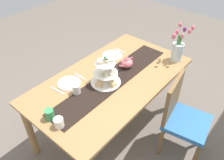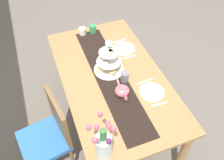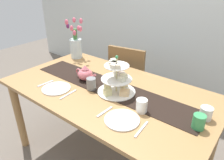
{
  "view_description": "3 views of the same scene",
  "coord_description": "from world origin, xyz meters",
  "px_view_note": "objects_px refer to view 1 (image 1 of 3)",
  "views": [
    {
      "loc": [
        1.39,
        1.19,
        2.22
      ],
      "look_at": [
        0.08,
        0.07,
        0.83
      ],
      "focal_mm": 36.83,
      "sensor_mm": 36.0,
      "label": 1
    },
    {
      "loc": [
        -1.52,
        0.57,
        2.46
      ],
      "look_at": [
        -0.09,
        0.04,
        0.81
      ],
      "focal_mm": 38.58,
      "sensor_mm": 36.0,
      "label": 2
    },
    {
      "loc": [
        0.97,
        -1.17,
        1.62
      ],
      "look_at": [
        -0.0,
        0.06,
        0.82
      ],
      "focal_mm": 34.16,
      "sensor_mm": 36.0,
      "label": 3
    }
  ],
  "objects_px": {
    "dining_table": "(111,86)",
    "fork_right": "(80,76)",
    "knife_left": "(104,61)",
    "chair_left": "(181,115)",
    "mug_white_text": "(76,89)",
    "tulip_vase": "(178,49)",
    "knife_right": "(58,91)",
    "tiered_cake_stand": "(105,74)",
    "dinner_plate_right": "(69,83)",
    "fork_left": "(120,51)",
    "cream_jug": "(59,123)",
    "mug_orange": "(49,114)",
    "mug_grey": "(111,67)",
    "teapot": "(127,63)",
    "dinner_plate_left": "(112,55)"
  },
  "relations": [
    {
      "from": "tulip_vase",
      "to": "cream_jug",
      "type": "xyz_separation_m",
      "value": [
        1.47,
        -0.25,
        -0.1
      ]
    },
    {
      "from": "tulip_vase",
      "to": "fork_right",
      "type": "bearing_deg",
      "value": -33.35
    },
    {
      "from": "tiered_cake_stand",
      "to": "dinner_plate_right",
      "type": "relative_size",
      "value": 1.32
    },
    {
      "from": "fork_right",
      "to": "knife_right",
      "type": "distance_m",
      "value": 0.29
    },
    {
      "from": "knife_left",
      "to": "fork_right",
      "type": "xyz_separation_m",
      "value": [
        0.37,
        0.0,
        0.0
      ]
    },
    {
      "from": "knife_right",
      "to": "teapot",
      "type": "bearing_deg",
      "value": 160.16
    },
    {
      "from": "dining_table",
      "to": "fork_left",
      "type": "relative_size",
      "value": 11.54
    },
    {
      "from": "tiered_cake_stand",
      "to": "dinner_plate_left",
      "type": "distance_m",
      "value": 0.5
    },
    {
      "from": "dining_table",
      "to": "tulip_vase",
      "type": "bearing_deg",
      "value": 155.1
    },
    {
      "from": "dinner_plate_left",
      "to": "mug_white_text",
      "type": "height_order",
      "value": "mug_white_text"
    },
    {
      "from": "dinner_plate_right",
      "to": "fork_left",
      "type": "bearing_deg",
      "value": 180.0
    },
    {
      "from": "tulip_vase",
      "to": "dinner_plate_right",
      "type": "distance_m",
      "value": 1.23
    },
    {
      "from": "fork_left",
      "to": "fork_right",
      "type": "distance_m",
      "value": 0.66
    },
    {
      "from": "dining_table",
      "to": "fork_right",
      "type": "bearing_deg",
      "value": -54.58
    },
    {
      "from": "knife_right",
      "to": "knife_left",
      "type": "bearing_deg",
      "value": 180.0
    },
    {
      "from": "dinner_plate_left",
      "to": "knife_right",
      "type": "height_order",
      "value": "dinner_plate_left"
    },
    {
      "from": "tiered_cake_stand",
      "to": "tulip_vase",
      "type": "xyz_separation_m",
      "value": [
        -0.81,
        0.34,
        0.04
      ]
    },
    {
      "from": "dinner_plate_left",
      "to": "knife_right",
      "type": "bearing_deg",
      "value": 0.0
    },
    {
      "from": "tiered_cake_stand",
      "to": "fork_right",
      "type": "distance_m",
      "value": 0.3
    },
    {
      "from": "mug_orange",
      "to": "dining_table",
      "type": "bearing_deg",
      "value": 176.84
    },
    {
      "from": "cream_jug",
      "to": "dinner_plate_right",
      "type": "distance_m",
      "value": 0.54
    },
    {
      "from": "teapot",
      "to": "cream_jug",
      "type": "relative_size",
      "value": 2.8
    },
    {
      "from": "dinner_plate_left",
      "to": "fork_right",
      "type": "height_order",
      "value": "dinner_plate_left"
    },
    {
      "from": "knife_right",
      "to": "mug_orange",
      "type": "xyz_separation_m",
      "value": [
        0.26,
        0.22,
        0.04
      ]
    },
    {
      "from": "knife_left",
      "to": "mug_grey",
      "type": "height_order",
      "value": "mug_grey"
    },
    {
      "from": "dinner_plate_left",
      "to": "mug_white_text",
      "type": "relative_size",
      "value": 2.42
    },
    {
      "from": "tiered_cake_stand",
      "to": "fork_left",
      "type": "distance_m",
      "value": 0.63
    },
    {
      "from": "tiered_cake_stand",
      "to": "mug_grey",
      "type": "relative_size",
      "value": 3.2
    },
    {
      "from": "fork_left",
      "to": "fork_right",
      "type": "xyz_separation_m",
      "value": [
        0.66,
        0.0,
        0.0
      ]
    },
    {
      "from": "knife_left",
      "to": "mug_white_text",
      "type": "distance_m",
      "value": 0.59
    },
    {
      "from": "cream_jug",
      "to": "mug_orange",
      "type": "relative_size",
      "value": 0.89
    },
    {
      "from": "knife_left",
      "to": "dinner_plate_right",
      "type": "height_order",
      "value": "dinner_plate_right"
    },
    {
      "from": "mug_orange",
      "to": "mug_grey",
      "type": "bearing_deg",
      "value": -176.62
    },
    {
      "from": "mug_grey",
      "to": "knife_left",
      "type": "bearing_deg",
      "value": -115.21
    },
    {
      "from": "fork_left",
      "to": "mug_grey",
      "type": "height_order",
      "value": "mug_grey"
    },
    {
      "from": "teapot",
      "to": "cream_jug",
      "type": "bearing_deg",
      "value": 4.78
    },
    {
      "from": "dining_table",
      "to": "fork_right",
      "type": "relative_size",
      "value": 11.54
    },
    {
      "from": "knife_left",
      "to": "dining_table",
      "type": "bearing_deg",
      "value": 55.58
    },
    {
      "from": "knife_left",
      "to": "knife_right",
      "type": "xyz_separation_m",
      "value": [
        0.66,
        0.0,
        0.0
      ]
    },
    {
      "from": "dining_table",
      "to": "knife_left",
      "type": "distance_m",
      "value": 0.34
    },
    {
      "from": "teapot",
      "to": "dining_table",
      "type": "bearing_deg",
      "value": 0.0
    },
    {
      "from": "dining_table",
      "to": "dinner_plate_right",
      "type": "distance_m",
      "value": 0.44
    },
    {
      "from": "tiered_cake_stand",
      "to": "teapot",
      "type": "xyz_separation_m",
      "value": [
        -0.34,
        0.0,
        -0.04
      ]
    },
    {
      "from": "dining_table",
      "to": "knife_right",
      "type": "relative_size",
      "value": 10.18
    },
    {
      "from": "dinner_plate_left",
      "to": "fork_right",
      "type": "bearing_deg",
      "value": 0.0
    },
    {
      "from": "mug_grey",
      "to": "mug_white_text",
      "type": "distance_m",
      "value": 0.48
    },
    {
      "from": "fork_left",
      "to": "teapot",
      "type": "bearing_deg",
      "value": 50.85
    },
    {
      "from": "fork_right",
      "to": "mug_white_text",
      "type": "distance_m",
      "value": 0.25
    },
    {
      "from": "chair_left",
      "to": "mug_white_text",
      "type": "bearing_deg",
      "value": -52.01
    },
    {
      "from": "cream_jug",
      "to": "fork_left",
      "type": "relative_size",
      "value": 0.57
    }
  ]
}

